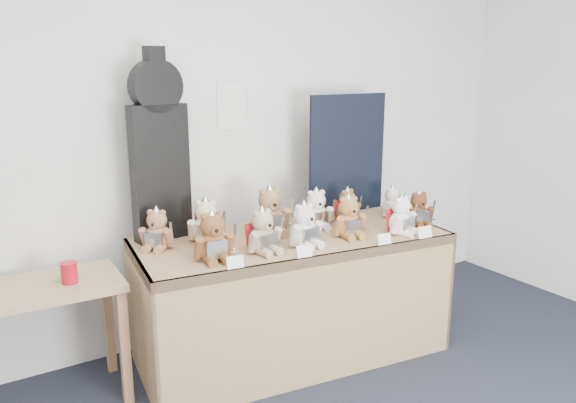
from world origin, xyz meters
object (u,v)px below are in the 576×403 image
red_cup (69,273)px  teddy_back_centre_left (270,213)px  teddy_back_far_left (157,231)px  teddy_front_end (419,210)px  guitar_case (159,148)px  teddy_front_right (349,218)px  teddy_back_end (393,203)px  teddy_front_far_right (402,217)px  teddy_back_left (206,223)px  teddy_front_left (263,233)px  teddy_back_centre_right (316,211)px  teddy_front_centre (305,227)px  teddy_back_right (348,207)px  teddy_front_far_left (213,239)px  side_table (39,307)px  display_table (298,266)px

red_cup → teddy_back_centre_left: size_ratio=0.33×
teddy_back_far_left → teddy_front_end: bearing=26.0°
guitar_case → teddy_back_centre_left: (0.58, -0.27, -0.41)m
teddy_front_right → teddy_front_end: 0.55m
teddy_front_end → teddy_front_right: bearing=-169.1°
teddy_front_end → teddy_back_end: teddy_front_end is taller
guitar_case → teddy_front_far_right: 1.51m
teddy_back_left → teddy_back_end: (1.31, -0.16, -0.02)m
teddy_front_left → teddy_back_centre_right: 0.57m
teddy_front_centre → teddy_back_right: (0.52, 0.27, -0.01)m
teddy_front_right → teddy_back_end: 0.57m
teddy_front_far_left → teddy_front_centre: teddy_front_far_left is taller
teddy_front_centre → teddy_front_end: 0.87m
teddy_back_right → teddy_front_left: bearing=-177.0°
teddy_back_centre_right → teddy_back_right: teddy_back_centre_right is taller
guitar_case → teddy_back_far_left: (-0.10, -0.18, -0.44)m
teddy_front_right → teddy_front_end: teddy_front_right is taller
red_cup → teddy_back_end: teddy_back_end is taller
side_table → teddy_back_end: teddy_back_end is taller
red_cup → teddy_back_right: teddy_back_right is taller
display_table → teddy_back_right: size_ratio=7.73×
teddy_front_right → teddy_back_left: teddy_back_left is taller
teddy_front_left → teddy_back_centre_right: size_ratio=1.00×
teddy_back_centre_left → display_table: bearing=-57.1°
teddy_front_far_left → teddy_front_end: (1.42, -0.09, -0.02)m
guitar_case → teddy_front_far_left: (0.09, -0.51, -0.43)m
display_table → teddy_front_centre: teddy_front_centre is taller
teddy_front_centre → teddy_back_far_left: size_ratio=1.10×
teddy_back_centre_left → teddy_back_end: size_ratio=1.39×
side_table → teddy_front_right: bearing=-11.4°
teddy_back_right → teddy_back_left: bearing=160.0°
teddy_front_left → teddy_front_end: teddy_front_left is taller
guitar_case → teddy_back_centre_right: bearing=-25.6°
display_table → teddy_back_left: 0.61m
side_table → teddy_back_centre_left: teddy_back_centre_left is taller
side_table → teddy_back_right: (1.90, -0.16, 0.31)m
teddy_front_left → teddy_front_centre: teddy_front_centre is taller
teddy_back_end → teddy_back_far_left: (-1.59, 0.19, 0.01)m
display_table → teddy_front_end: bearing=-3.1°
display_table → teddy_back_end: (0.83, 0.08, 0.26)m
display_table → teddy_back_end: teddy_back_end is taller
teddy_back_far_left → teddy_back_centre_right: bearing=33.2°
side_table → teddy_back_left: (0.93, -0.06, 0.33)m
display_table → teddy_front_far_right: 0.71m
teddy_back_centre_left → teddy_back_centre_right: 0.32m
teddy_front_end → teddy_back_left: size_ratio=0.85×
teddy_front_right → teddy_front_end: bearing=2.7°
teddy_back_right → teddy_back_far_left: bearing=160.1°
side_table → teddy_back_centre_right: 1.68m
teddy_back_left → teddy_front_far_left: bearing=-82.2°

